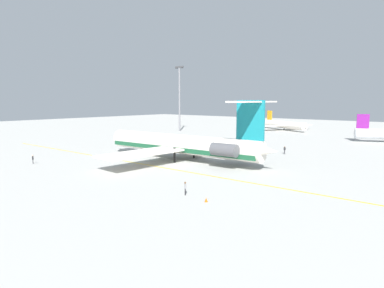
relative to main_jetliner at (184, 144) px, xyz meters
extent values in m
plane|color=#ADADA8|center=(1.80, -4.60, -3.38)|extent=(341.13, 341.13, 0.00)
cylinder|color=silver|center=(-1.20, -0.05, -0.05)|extent=(37.61, 5.46, 4.00)
cone|color=silver|center=(-19.92, -0.78, -0.05)|extent=(4.31, 4.00, 3.84)
cone|color=silver|center=(17.53, 0.68, 0.31)|extent=(5.96, 3.62, 3.40)
cube|color=#195133|center=(-1.20, -0.05, -0.95)|extent=(36.78, 5.50, 0.88)
cube|color=silver|center=(-1.63, -10.40, -0.75)|extent=(7.33, 17.03, 0.40)
cube|color=silver|center=(-2.43, 10.24, -0.75)|extent=(8.57, 17.38, 0.40)
cylinder|color=#515156|center=(11.83, -2.76, 0.25)|extent=(5.08, 2.51, 2.32)
cube|color=silver|center=(11.80, -2.06, 0.25)|extent=(3.05, 1.39, 0.48)
cylinder|color=#515156|center=(11.58, 3.67, 0.25)|extent=(5.08, 2.51, 2.32)
cube|color=silver|center=(11.61, 2.98, 0.25)|extent=(3.05, 1.39, 0.48)
cube|color=teal|center=(15.04, 0.59, 5.49)|extent=(5.43, 0.61, 7.08)
cube|color=silver|center=(15.58, -2.60, 8.74)|extent=(3.97, 5.97, 0.28)
cube|color=silver|center=(15.33, 3.81, 8.74)|extent=(3.97, 5.97, 0.28)
cylinder|color=black|center=(-12.64, -0.49, -1.87)|extent=(0.44, 0.44, 3.03)
cylinder|color=black|center=(0.18, -3.19, -1.87)|extent=(0.44, 0.44, 3.03)
cylinder|color=black|center=(-0.07, 3.20, -1.87)|extent=(0.44, 0.44, 3.03)
cylinder|color=silver|center=(-14.26, 80.30, -1.08)|extent=(23.37, 14.51, 2.98)
cone|color=silver|center=(-3.28, 74.36, -1.08)|extent=(3.50, 3.66, 2.83)
cube|color=silver|center=(-10.83, 86.63, -1.38)|extent=(9.24, 12.08, 0.36)
cube|color=silver|center=(-17.68, 73.98, -1.38)|extent=(9.24, 12.08, 0.36)
cube|color=orange|center=(-23.56, 85.34, 2.45)|extent=(3.00, 1.81, 4.07)
cylinder|color=black|center=(-14.26, 80.30, -2.38)|extent=(0.36, 0.36, 2.01)
cube|color=#7A197F|center=(20.62, 57.98, 2.76)|extent=(3.26, 1.69, 4.29)
cylinder|color=black|center=(-22.90, 19.80, -2.97)|extent=(0.10, 0.10, 0.82)
cylinder|color=black|center=(-22.85, 19.66, -2.97)|extent=(0.10, 0.10, 0.82)
cylinder|color=yellow|center=(-22.87, 19.73, -2.24)|extent=(0.28, 0.28, 0.65)
sphere|color=#8C6647|center=(-22.87, 19.73, -1.78)|extent=(0.26, 0.26, 0.26)
cylinder|color=yellow|center=(-22.93, 19.90, -2.20)|extent=(0.08, 0.08, 0.55)
cylinder|color=yellow|center=(-22.81, 19.56, -2.20)|extent=(0.08, 0.08, 0.55)
cylinder|color=black|center=(12.53, 21.00, -2.96)|extent=(0.11, 0.11, 0.86)
cylinder|color=black|center=(12.67, 21.05, -2.96)|extent=(0.11, 0.11, 0.86)
cylinder|color=#262628|center=(12.60, 21.02, -2.19)|extent=(0.29, 0.29, 0.68)
sphere|color=brown|center=(12.60, 21.02, -1.71)|extent=(0.27, 0.27, 0.27)
cylinder|color=#262628|center=(12.42, 20.97, -2.15)|extent=(0.08, 0.08, 0.58)
cylinder|color=#262628|center=(12.78, 21.08, -2.15)|extent=(0.08, 0.08, 0.58)
cylinder|color=black|center=(16.92, -19.33, -2.96)|extent=(0.11, 0.11, 0.86)
cylinder|color=black|center=(16.99, -19.46, -2.96)|extent=(0.11, 0.11, 0.86)
cylinder|color=gray|center=(16.96, -19.40, -2.19)|extent=(0.29, 0.29, 0.68)
sphere|color=brown|center=(16.96, -19.40, -1.71)|extent=(0.27, 0.27, 0.27)
cylinder|color=gray|center=(16.87, -19.23, -2.15)|extent=(0.08, 0.08, 0.58)
cylinder|color=gray|center=(17.04, -19.57, -2.15)|extent=(0.08, 0.08, 0.58)
cylinder|color=black|center=(-20.28, -21.94, -2.96)|extent=(0.10, 0.10, 0.84)
cylinder|color=black|center=(-20.41, -21.86, -2.96)|extent=(0.10, 0.10, 0.84)
cylinder|color=#262628|center=(-20.34, -21.90, -2.21)|extent=(0.28, 0.28, 0.66)
sphere|color=#DBB28E|center=(-20.34, -21.90, -1.75)|extent=(0.26, 0.26, 0.26)
cylinder|color=#262628|center=(-20.19, -22.00, -2.18)|extent=(0.08, 0.08, 0.57)
cylinder|color=#262628|center=(-20.50, -21.81, -2.18)|extent=(0.08, 0.08, 0.57)
cone|color=#EA590F|center=(20.87, -20.01, -3.11)|extent=(0.40, 0.40, 0.55)
cube|color=gold|center=(-1.20, -8.38, -3.38)|extent=(106.34, 1.66, 0.01)
cylinder|color=slate|center=(-45.27, 49.34, 9.14)|extent=(0.70, 0.70, 25.06)
cube|color=#424244|center=(-45.27, 49.34, 22.17)|extent=(4.00, 0.60, 0.60)
cube|color=#2D2D30|center=(-46.77, 49.34, 21.82)|extent=(0.70, 0.50, 0.44)
cube|color=#2D2D30|center=(-43.77, 49.34, 21.82)|extent=(0.70, 0.50, 0.44)
camera|label=1|loc=(44.77, -51.64, 8.98)|focal=31.21mm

